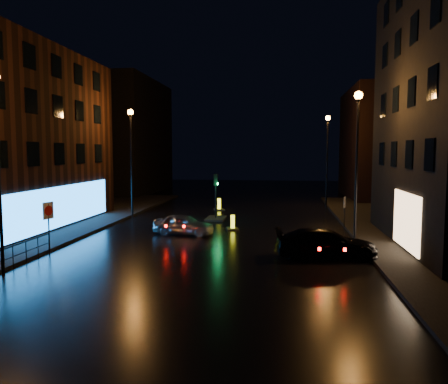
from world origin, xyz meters
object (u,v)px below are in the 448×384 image
(road_sign_left, at_px, (48,215))
(silver_hatchback, at_px, (184,224))
(traffic_signal, at_px, (216,213))
(road_sign_right, at_px, (345,205))
(bollard_near, at_px, (233,226))
(bollard_far, at_px, (219,208))
(dark_sedan, at_px, (326,243))

(road_sign_left, bearing_deg, silver_hatchback, 63.61)
(traffic_signal, distance_m, road_sign_right, 9.71)
(traffic_signal, xyz_separation_m, bollard_near, (1.77, -4.22, -0.29))
(bollard_near, height_order, bollard_far, bollard_far)
(traffic_signal, bearing_deg, bollard_near, -67.22)
(road_sign_left, xyz_separation_m, road_sign_right, (15.79, 8.93, -0.32))
(road_sign_right, bearing_deg, traffic_signal, -1.30)
(traffic_signal, bearing_deg, bollard_far, 95.47)
(bollard_near, xyz_separation_m, road_sign_left, (-8.47, -7.91, 1.74))
(road_sign_left, bearing_deg, traffic_signal, 79.24)
(traffic_signal, height_order, road_sign_left, traffic_signal)
(silver_hatchback, bearing_deg, dark_sedan, -114.20)
(road_sign_right, bearing_deg, road_sign_left, 47.55)
(dark_sedan, xyz_separation_m, road_sign_left, (-13.81, -0.78, 1.23))
(traffic_signal, height_order, silver_hatchback, traffic_signal)
(traffic_signal, distance_m, road_sign_left, 13.93)
(silver_hatchback, bearing_deg, traffic_signal, -2.19)
(bollard_far, height_order, road_sign_left, road_sign_left)
(bollard_near, xyz_separation_m, road_sign_right, (7.32, 1.02, 1.41))
(traffic_signal, bearing_deg, silver_hatchback, -99.30)
(bollard_far, bearing_deg, silver_hatchback, -114.33)
(silver_hatchback, bearing_deg, bollard_near, -45.36)
(silver_hatchback, distance_m, road_sign_left, 8.16)
(bollard_near, distance_m, bollard_far, 9.69)
(traffic_signal, xyz_separation_m, road_sign_left, (-6.70, -12.12, 1.45))
(bollard_near, relative_size, road_sign_left, 0.47)
(traffic_signal, height_order, dark_sedan, traffic_signal)
(silver_hatchback, relative_size, road_sign_right, 1.73)
(bollard_near, relative_size, road_sign_right, 0.57)
(dark_sedan, height_order, road_sign_right, road_sign_right)
(bollard_near, bearing_deg, road_sign_left, -150.21)
(traffic_signal, xyz_separation_m, silver_hatchback, (-1.04, -6.38, 0.14))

